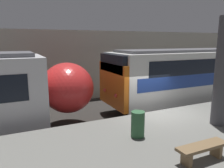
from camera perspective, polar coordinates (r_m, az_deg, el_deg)
ground_plane at (r=10.47m, az=11.44°, el=-12.16°), size 120.00×120.00×0.00m
platform at (r=8.52m, az=22.36°, el=-14.67°), size 40.00×5.20×1.03m
station_rear_barrier at (r=15.79m, az=-3.30°, el=5.00°), size 50.00×0.15×4.82m
support_pillar_near at (r=8.81m, az=26.80°, el=2.75°), size 0.51×0.51×3.94m
platform_bench at (r=6.34m, az=22.53°, el=-15.37°), size 1.50×0.40×0.45m
trash_bin at (r=7.25m, az=6.75°, el=-10.38°), size 0.44×0.44×0.85m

